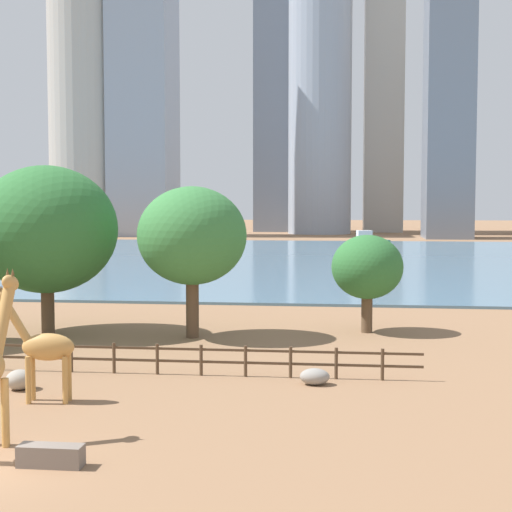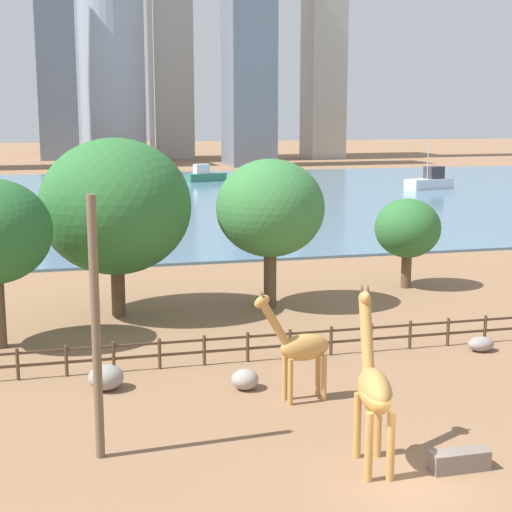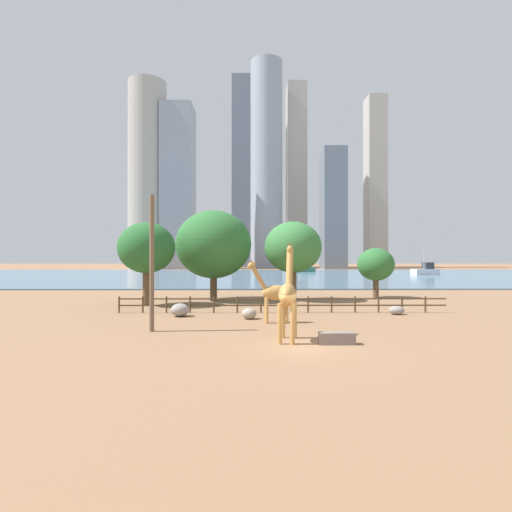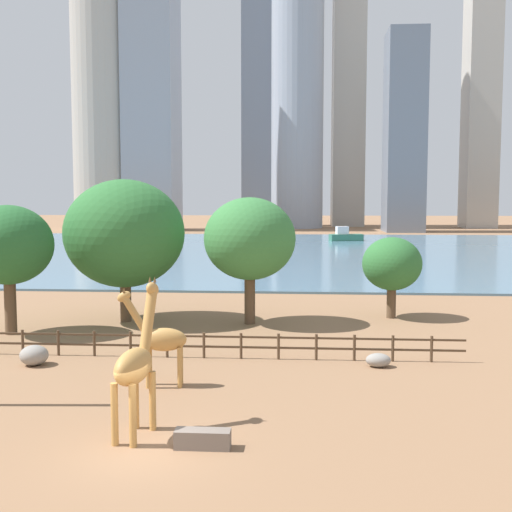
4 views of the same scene
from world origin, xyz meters
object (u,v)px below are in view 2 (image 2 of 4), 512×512
Objects in this scene: giraffe_tall at (300,348)px; tree_left_small at (116,207)px; utility_pole at (96,330)px; boulder_small at (481,344)px; boulder_by_pole at (245,379)px; feeding_trough at (459,461)px; giraffe_companion at (373,388)px; tree_left_large at (270,209)px; tree_right_tall at (408,229)px; boat_ferry at (205,175)px; boat_sailboat at (430,181)px; boulder_near_fence at (106,377)px.

giraffe_tall is 15.64m from tree_left_small.
utility_pole is (-7.41, -3.06, 2.03)m from giraffe_tall.
boulder_by_pole is at bearing -169.31° from boulder_small.
giraffe_tall is 0.52× the size of utility_pole.
feeding_trough is 23.06m from tree_left_small.
utility_pole is at bearing 81.45° from giraffe_companion.
tree_left_large is (2.70, 13.93, 3.40)m from giraffe_tall.
boulder_by_pole is 0.58× the size of feeding_trough.
boulder_small is 0.22× the size of tree_right_tall.
boulder_small is at bearing 21.99° from utility_pole.
feeding_trough is at bearing -111.52° from tree_right_tall.
tree_right_tall is at bearing -105.02° from boat_ferry.
tree_left_small is at bearing 145.58° from boulder_small.
tree_left_small reaches higher than boat_ferry.
giraffe_tall is 83.81m from boat_sailboat.
boulder_by_pole reaches higher than boulder_small.
boulder_near_fence is 1.14× the size of boulder_small.
utility_pole is 1.00× the size of tree_left_large.
boulder_small is 0.13× the size of tree_left_small.
giraffe_tall is 3.58× the size of boulder_small.
tree_left_large is 70.66m from boat_sailboat.
boulder_near_fence is 23.48m from tree_right_tall.
boulder_small is at bearing 56.93° from feeding_trough.
boulder_by_pole is at bearing 118.45° from feeding_trough.
tree_left_large is at bearing 39.50° from boat_sailboat.
boat_ferry is at bearing 80.21° from boulder_by_pole.
boulder_small is (17.07, 6.89, -3.73)m from utility_pole.
utility_pole is 1.11× the size of boat_sailboat.
boat_sailboat is (49.25, 75.68, -2.82)m from utility_pole.
tree_right_tall reaches higher than boulder_by_pole.
boulder_small is at bearing -163.87° from giraffe_tall.
feeding_trough is at bearing -68.29° from tree_left_small.
feeding_trough is at bearing 47.01° from boat_sailboat.
boulder_near_fence is 16.52m from boulder_small.
tree_left_large is at bearing -1.80° from tree_left_small.
tree_right_tall is at bearing 7.92° from tree_left_small.
tree_right_tall is at bearing 16.08° from tree_left_large.
utility_pole reaches higher than feeding_trough.
giraffe_companion is at bearing -111.40° from boat_ferry.
boat_ferry is at bearing 88.51° from tree_right_tall.
giraffe_tall is at bearing -45.39° from boulder_by_pole.
giraffe_tall is 0.78× the size of tree_right_tall.
tree_right_tall reaches higher than boat_ferry.
boulder_by_pole is 11.53m from boulder_small.
tree_left_small reaches higher than giraffe_companion.
tree_left_large reaches higher than boat_sailboat.
boulder_by_pole is 0.17× the size of boat_ferry.
boulder_small reaches higher than feeding_trough.
boulder_near_fence is 84.97m from boat_sailboat.
utility_pole reaches higher than tree_left_large.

